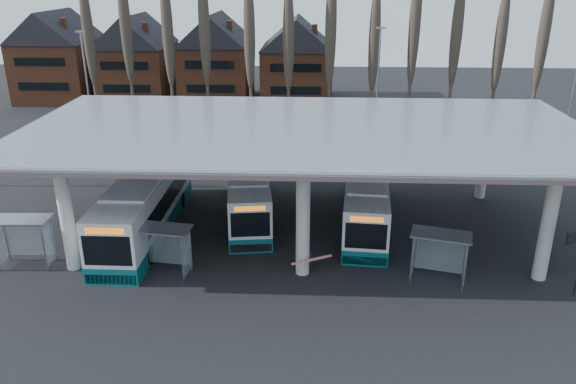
{
  "coord_description": "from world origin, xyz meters",
  "views": [
    {
      "loc": [
        0.38,
        -22.96,
        14.54
      ],
      "look_at": [
        -0.94,
        7.0,
        2.7
      ],
      "focal_mm": 35.0,
      "sensor_mm": 36.0,
      "label": 1
    }
  ],
  "objects_px": {
    "bus_2": "(366,199)",
    "shelter_1": "(164,239)",
    "bus_0": "(145,205)",
    "bus_1": "(249,191)",
    "shelter_0": "(24,231)",
    "shelter_2": "(440,246)"
  },
  "relations": [
    {
      "from": "bus_0",
      "to": "shelter_2",
      "type": "bearing_deg",
      "value": -17.42
    },
    {
      "from": "shelter_0",
      "to": "bus_1",
      "type": "bearing_deg",
      "value": 31.64
    },
    {
      "from": "bus_1",
      "to": "bus_0",
      "type": "bearing_deg",
      "value": -159.66
    },
    {
      "from": "bus_1",
      "to": "shelter_1",
      "type": "xyz_separation_m",
      "value": [
        -3.43,
        -8.02,
        0.43
      ]
    },
    {
      "from": "bus_0",
      "to": "shelter_0",
      "type": "xyz_separation_m",
      "value": [
        -5.13,
        -4.39,
        0.3
      ]
    },
    {
      "from": "bus_1",
      "to": "shelter_0",
      "type": "distance_m",
      "value": 13.22
    },
    {
      "from": "bus_0",
      "to": "bus_1",
      "type": "height_order",
      "value": "bus_0"
    },
    {
      "from": "bus_0",
      "to": "shelter_1",
      "type": "xyz_separation_m",
      "value": [
        2.38,
        -5.0,
        0.25
      ]
    },
    {
      "from": "bus_0",
      "to": "bus_2",
      "type": "xyz_separation_m",
      "value": [
        13.16,
        1.92,
        -0.16
      ]
    },
    {
      "from": "bus_2",
      "to": "shelter_2",
      "type": "height_order",
      "value": "bus_2"
    },
    {
      "from": "bus_1",
      "to": "shelter_2",
      "type": "height_order",
      "value": "bus_1"
    },
    {
      "from": "bus_1",
      "to": "bus_2",
      "type": "relative_size",
      "value": 0.99
    },
    {
      "from": "shelter_2",
      "to": "bus_2",
      "type": "bearing_deg",
      "value": 127.89
    },
    {
      "from": "bus_1",
      "to": "shelter_2",
      "type": "relative_size",
      "value": 3.68
    },
    {
      "from": "bus_1",
      "to": "shelter_1",
      "type": "bearing_deg",
      "value": -120.3
    },
    {
      "from": "bus_0",
      "to": "shelter_2",
      "type": "distance_m",
      "value": 16.98
    },
    {
      "from": "bus_2",
      "to": "shelter_1",
      "type": "relative_size",
      "value": 3.88
    },
    {
      "from": "bus_0",
      "to": "shelter_1",
      "type": "distance_m",
      "value": 5.54
    },
    {
      "from": "bus_2",
      "to": "shelter_0",
      "type": "xyz_separation_m",
      "value": [
        -18.28,
        -6.31,
        0.46
      ]
    },
    {
      "from": "shelter_0",
      "to": "bus_0",
      "type": "bearing_deg",
      "value": 38.08
    },
    {
      "from": "shelter_1",
      "to": "shelter_2",
      "type": "bearing_deg",
      "value": 7.54
    },
    {
      "from": "bus_2",
      "to": "shelter_1",
      "type": "bearing_deg",
      "value": -142.29
    }
  ]
}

